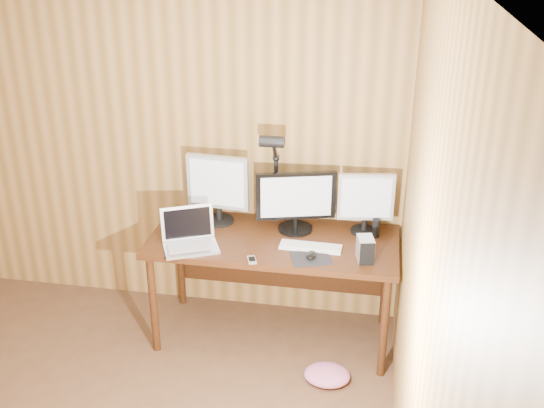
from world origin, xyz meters
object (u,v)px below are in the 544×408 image
(laptop, at_px, (189,237))
(phone, at_px, (252,260))
(monitor_center, at_px, (296,201))
(mouse, at_px, (311,255))
(hard_drive, at_px, (365,249))
(desk_lamp, at_px, (274,165))
(speaker, at_px, (376,228))
(desk, at_px, (275,250))
(keyboard, at_px, (311,247))
(monitor_left, at_px, (218,187))
(monitor_right, at_px, (366,202))

(laptop, xyz_separation_m, phone, (0.43, -0.13, -0.05))
(monitor_center, xyz_separation_m, mouse, (0.15, -0.37, -0.19))
(hard_drive, bearing_deg, desk_lamp, 135.58)
(speaker, bearing_deg, desk, -173.54)
(keyboard, distance_m, desk_lamp, 0.59)
(mouse, height_order, hard_drive, hard_drive)
(desk, relative_size, desk_lamp, 2.33)
(laptop, relative_size, phone, 3.88)
(monitor_left, bearing_deg, keyboard, -17.72)
(monitor_right, distance_m, mouse, 0.55)
(laptop, xyz_separation_m, keyboard, (0.76, 0.10, -0.05))
(keyboard, distance_m, mouse, 0.13)
(keyboard, xyz_separation_m, speaker, (0.39, 0.23, 0.05))
(speaker, bearing_deg, phone, -148.29)
(desk, height_order, hard_drive, hard_drive)
(monitor_center, height_order, hard_drive, monitor_center)
(desk, xyz_separation_m, phone, (-0.08, -0.37, 0.13))
(desk, xyz_separation_m, laptop, (-0.51, -0.25, 0.18))
(laptop, height_order, speaker, laptop)
(phone, bearing_deg, desk_lamp, 65.47)
(monitor_center, bearing_deg, monitor_left, 161.04)
(monitor_right, height_order, desk_lamp, desk_lamp)
(hard_drive, bearing_deg, keyboard, 152.07)
(desk, distance_m, monitor_center, 0.36)
(laptop, distance_m, desk_lamp, 0.72)
(monitor_left, height_order, speaker, monitor_left)
(laptop, distance_m, hard_drive, 1.10)
(desk_lamp, bearing_deg, laptop, -132.06)
(hard_drive, bearing_deg, desk, 144.94)
(laptop, relative_size, mouse, 3.88)
(mouse, bearing_deg, monitor_left, 120.98)
(keyboard, height_order, phone, keyboard)
(keyboard, height_order, hard_drive, hard_drive)
(monitor_center, bearing_deg, laptop, -167.52)
(keyboard, bearing_deg, monitor_right, 43.14)
(monitor_center, xyz_separation_m, phone, (-0.20, -0.46, -0.20))
(mouse, bearing_deg, speaker, 15.21)
(laptop, height_order, phone, laptop)
(monitor_center, relative_size, monitor_right, 1.24)
(monitor_center, xyz_separation_m, monitor_left, (-0.53, 0.03, 0.05))
(monitor_center, distance_m, hard_drive, 0.59)
(speaker, relative_size, desk_lamp, 0.18)
(monitor_center, height_order, keyboard, monitor_center)
(keyboard, bearing_deg, desk_lamp, 135.80)
(monitor_right, height_order, speaker, monitor_right)
(desk, bearing_deg, monitor_right, 12.40)
(monitor_left, relative_size, mouse, 4.52)
(desk, xyz_separation_m, monitor_center, (0.12, 0.08, 0.33))
(desk, relative_size, speaker, 13.00)
(monitor_right, relative_size, hard_drive, 2.69)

